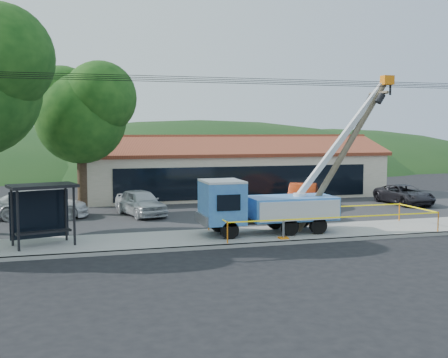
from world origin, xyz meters
TOP-DOWN VIEW (x-y plane):
  - ground at (0.00, 0.00)m, footprint 120.00×120.00m
  - curb at (0.00, 2.10)m, footprint 60.00×0.25m
  - sidewalk at (0.00, 4.00)m, footprint 60.00×4.00m
  - parking_lot at (0.00, 12.00)m, footprint 60.00×12.00m
  - strip_mall at (4.00, 19.98)m, footprint 22.50×8.53m
  - tree_lot at (-7.00, 13.00)m, footprint 6.30×5.60m
  - hill_west at (-15.00, 55.00)m, footprint 78.40×56.00m
  - hill_center at (10.00, 55.00)m, footprint 89.60×64.00m
  - hill_east at (30.00, 55.00)m, footprint 72.80×52.00m
  - utility_truck at (1.11, 4.20)m, footprint 9.66×3.47m
  - leaning_pole at (5.31, 4.13)m, footprint 4.87×1.67m
  - bus_shelter at (-8.92, 4.19)m, footprint 3.03×2.31m
  - caution_tape at (4.01, 3.97)m, footprint 10.63×3.32m
  - car_silver at (-3.81, 11.57)m, footprint 2.92×4.80m
  - car_red at (6.34, 11.68)m, footprint 3.69×5.00m
  - car_white at (-9.35, 12.12)m, footprint 5.46×2.54m
  - car_dark at (13.68, 11.74)m, footprint 2.32×4.72m

SIDE VIEW (x-z plane):
  - ground at x=0.00m, z-range 0.00..0.00m
  - hill_west at x=-15.00m, z-range -14.00..14.00m
  - hill_center at x=10.00m, z-range -16.00..16.00m
  - hill_east at x=30.00m, z-range -13.00..13.00m
  - car_silver at x=-3.81m, z-range -0.76..0.76m
  - car_red at x=6.34m, z-range -0.79..0.79m
  - car_white at x=-9.35m, z-range -0.77..0.77m
  - car_dark at x=13.68m, z-range -0.64..0.64m
  - parking_lot at x=0.00m, z-range 0.00..0.10m
  - curb at x=0.00m, z-range 0.00..0.15m
  - sidewalk at x=0.00m, z-range 0.00..0.15m
  - caution_tape at x=4.01m, z-range 0.39..1.35m
  - utility_truck at x=1.11m, z-range -2.25..5.29m
  - strip_mall at x=4.00m, z-range -0.46..4.22m
  - bus_shelter at x=-8.92m, z-range 0.76..3.35m
  - leaning_pole at x=5.31m, z-range 0.46..7.92m
  - tree_lot at x=-7.00m, z-range 1.74..10.68m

